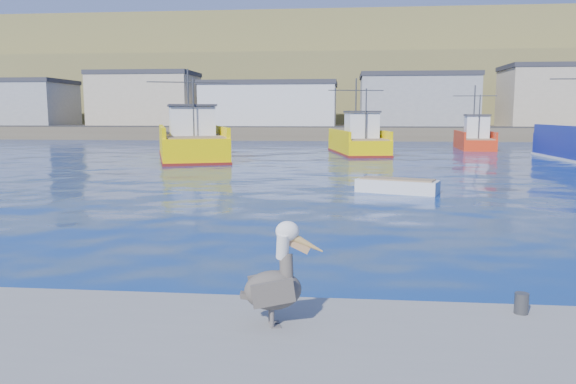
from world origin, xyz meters
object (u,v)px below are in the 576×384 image
(boat_orange, at_px, (475,139))
(pelican, at_px, (276,281))
(trawler_yellow_b, at_px, (358,142))
(trawler_yellow_a, at_px, (191,143))
(skiff_mid, at_px, (397,187))

(boat_orange, bearing_deg, pelican, -105.42)
(boat_orange, distance_m, pelican, 48.87)
(trawler_yellow_b, bearing_deg, pelican, -92.83)
(trawler_yellow_b, xyz_separation_m, pelican, (-1.98, -40.01, 0.14))
(trawler_yellow_a, height_order, skiff_mid, trawler_yellow_a)
(skiff_mid, height_order, pelican, pelican)
(trawler_yellow_a, height_order, trawler_yellow_b, trawler_yellow_a)
(pelican, bearing_deg, trawler_yellow_a, 107.42)
(boat_orange, relative_size, skiff_mid, 2.16)
(trawler_yellow_b, height_order, skiff_mid, trawler_yellow_b)
(trawler_yellow_a, xyz_separation_m, pelican, (10.65, -33.95, -0.04))
(trawler_yellow_a, xyz_separation_m, skiff_mid, (13.78, -17.19, -0.92))
(trawler_yellow_a, xyz_separation_m, boat_orange, (23.64, 13.16, -0.16))
(pelican, bearing_deg, trawler_yellow_b, 87.17)
(trawler_yellow_b, height_order, pelican, trawler_yellow_b)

